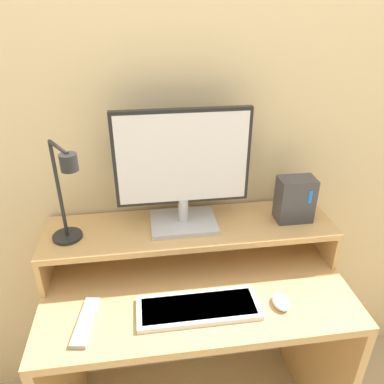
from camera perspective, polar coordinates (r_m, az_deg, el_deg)
wall_back at (r=1.39m, az=-1.28°, el=10.01°), size 6.00×0.05×2.50m
desk at (r=1.53m, az=0.53°, el=-20.53°), size 1.06×0.55×0.77m
monitor_shelf at (r=1.39m, az=-0.27°, el=-5.97°), size 1.06×0.27×0.15m
monitor at (r=1.27m, az=-1.42°, el=3.55°), size 0.46×0.18×0.43m
desk_lamp at (r=1.24m, az=-18.63°, el=-0.77°), size 0.15×0.19×0.36m
router_dock at (r=1.42m, az=15.41°, el=-1.08°), size 0.13×0.09×0.17m
keyboard at (r=1.26m, az=1.00°, el=-17.22°), size 0.40×0.15×0.02m
mouse at (r=1.31m, az=13.38°, el=-15.98°), size 0.05×0.08×0.03m
remote_control at (r=1.27m, az=-15.86°, el=-18.49°), size 0.08×0.20×0.02m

